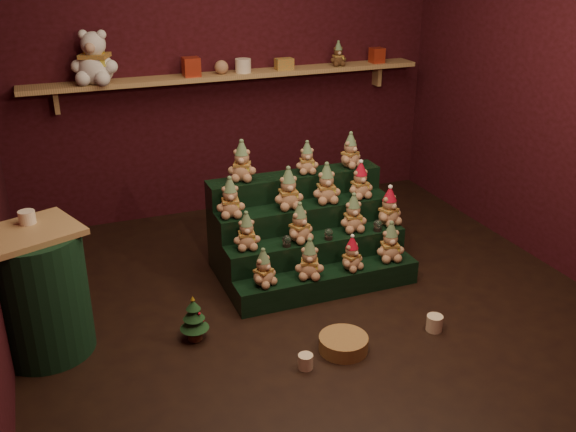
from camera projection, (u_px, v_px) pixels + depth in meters
name	position (u px, v px, depth m)	size (l,w,h in m)	color
ground	(314.00, 304.00, 4.60)	(4.00, 4.00, 0.00)	black
back_wall	(226.00, 60.00, 5.80)	(4.00, 0.10, 2.80)	black
front_wall	(548.00, 245.00, 2.30)	(4.00, 0.10, 2.80)	black
right_wall	(571.00, 88.00, 4.73)	(0.10, 4.00, 2.80)	black
back_shelf	(232.00, 76.00, 5.69)	(3.60, 0.26, 0.24)	tan
riser_tier_front	(328.00, 283.00, 4.71)	(1.40, 0.22, 0.18)	black
riser_tier_midfront	(316.00, 259.00, 4.86)	(1.40, 0.22, 0.36)	black
riser_tier_midback	(305.00, 237.00, 5.01)	(1.40, 0.22, 0.54)	black
riser_tier_back	(294.00, 216.00, 5.16)	(1.40, 0.22, 0.72)	black
teddy_0	(263.00, 268.00, 4.45)	(0.19, 0.17, 0.27)	tan
teddy_1	(310.00, 259.00, 4.55)	(0.21, 0.19, 0.29)	tan
teddy_2	(352.00, 253.00, 4.66)	(0.18, 0.16, 0.25)	tan
teddy_3	(390.00, 241.00, 4.80)	(0.21, 0.19, 0.30)	tan
teddy_4	(247.00, 231.00, 4.57)	(0.20, 0.18, 0.27)	tan
teddy_5	(300.00, 223.00, 4.68)	(0.21, 0.19, 0.29)	tan
teddy_6	(353.00, 213.00, 4.85)	(0.21, 0.19, 0.29)	tan
teddy_7	(389.00, 207.00, 4.95)	(0.21, 0.19, 0.30)	tan
teddy_8	(230.00, 197.00, 4.65)	(0.21, 0.19, 0.29)	tan
teddy_9	(288.00, 188.00, 4.79)	(0.22, 0.20, 0.31)	tan
teddy_10	(326.00, 183.00, 4.90)	(0.22, 0.20, 0.31)	tan
teddy_11	(360.00, 180.00, 5.00)	(0.20, 0.18, 0.28)	tan
teddy_12	(242.00, 161.00, 4.83)	(0.22, 0.19, 0.30)	tan
teddy_13	(307.00, 158.00, 4.99)	(0.18, 0.16, 0.25)	tan
teddy_14	(350.00, 150.00, 5.12)	(0.20, 0.18, 0.27)	tan
snow_globe_a	(287.00, 241.00, 4.63)	(0.06, 0.06, 0.09)	black
snow_globe_b	(329.00, 234.00, 4.74)	(0.06, 0.06, 0.09)	black
snow_globe_c	(378.00, 225.00, 4.88)	(0.07, 0.07, 0.09)	black
side_table	(39.00, 292.00, 3.94)	(0.67, 0.62, 0.84)	tan
table_ornament	(27.00, 217.00, 3.84)	(0.10, 0.10, 0.08)	beige
mini_christmas_tree	(194.00, 318.00, 4.14)	(0.19, 0.19, 0.32)	#482919
mug_left	(306.00, 361.00, 3.90)	(0.09, 0.09, 0.09)	beige
mug_right	(434.00, 323.00, 4.28)	(0.11, 0.11, 0.11)	beige
wicker_basket	(343.00, 344.00, 4.07)	(0.31, 0.31, 0.10)	olive
white_bear	(94.00, 50.00, 5.16)	(0.38, 0.35, 0.54)	white
brown_bear	(338.00, 54.00, 5.95)	(0.16, 0.14, 0.22)	#4F2F1A
gift_tin_red_a	(191.00, 67.00, 5.51)	(0.14, 0.14, 0.16)	#A22E18
gift_tin_cream	(243.00, 66.00, 5.67)	(0.14, 0.14, 0.12)	beige
gift_tin_red_b	(377.00, 55.00, 6.11)	(0.12, 0.12, 0.14)	#A22E18
shelf_plush_ball	(221.00, 67.00, 5.60)	(0.12, 0.12, 0.12)	tan
scarf_gift_box	(284.00, 64.00, 5.80)	(0.16, 0.10, 0.10)	orange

